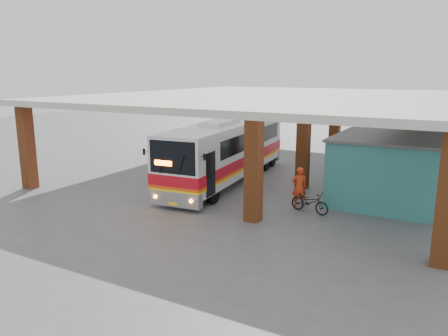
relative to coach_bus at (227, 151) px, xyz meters
name	(u,v)px	position (x,y,z in m)	size (l,w,h in m)	color
ground	(225,193)	(1.13, -2.29, -1.74)	(90.00, 90.00, 0.00)	#515154
brick_columns	(289,140)	(2.56, 2.71, 0.44)	(20.10, 21.60, 4.35)	#964B20
canopy_roof	(284,97)	(1.63, 4.21, 2.76)	(21.00, 23.00, 0.30)	beige
shop_building	(397,164)	(8.62, 1.71, -0.17)	(5.20, 8.20, 3.11)	#2F7675
coach_bus	(227,151)	(0.00, 0.00, 0.00)	(3.63, 12.17, 3.50)	silver
motorcycle	(310,202)	(5.83, -3.16, -1.26)	(0.63, 1.80, 0.95)	black
pedestrian	(299,187)	(5.13, -2.59, -0.82)	(0.67, 0.44, 1.84)	red
red_chair	(338,175)	(5.47, 2.90, -1.34)	(0.60, 0.60, 0.87)	#AF1223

